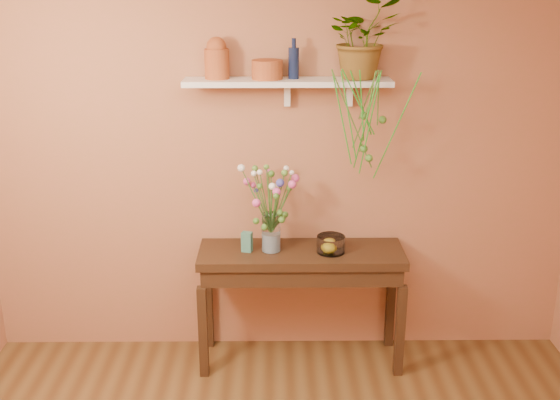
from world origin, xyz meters
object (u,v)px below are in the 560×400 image
(glass_bowl, at_px, (331,245))
(bouquet, at_px, (272,191))
(terracotta_jug, at_px, (217,59))
(blue_bottle, at_px, (294,62))
(spider_plant, at_px, (363,38))
(sideboard, at_px, (301,267))
(glass_vase, at_px, (271,235))

(glass_bowl, bearing_deg, bouquet, 177.13)
(bouquet, relative_size, glass_bowl, 2.62)
(terracotta_jug, bearing_deg, blue_bottle, 0.04)
(spider_plant, bearing_deg, blue_bottle, -178.70)
(bouquet, bearing_deg, sideboard, 2.49)
(terracotta_jug, bearing_deg, bouquet, -21.95)
(spider_plant, height_order, glass_vase, spider_plant)
(terracotta_jug, bearing_deg, sideboard, -13.49)
(spider_plant, distance_m, glass_vase, 1.38)
(sideboard, relative_size, glass_bowl, 7.33)
(blue_bottle, height_order, bouquet, blue_bottle)
(sideboard, distance_m, blue_bottle, 1.34)
(terracotta_jug, height_order, blue_bottle, terracotta_jug)
(sideboard, bearing_deg, terracotta_jug, 166.51)
(spider_plant, xyz_separation_m, glass_vase, (-0.57, -0.14, -1.25))
(blue_bottle, xyz_separation_m, bouquet, (-0.14, -0.14, -0.80))
(sideboard, relative_size, glass_vase, 5.30)
(sideboard, distance_m, bouquet, 0.57)
(spider_plant, bearing_deg, glass_bowl, -136.89)
(sideboard, xyz_separation_m, spider_plant, (0.37, 0.14, 1.48))
(sideboard, height_order, blue_bottle, blue_bottle)
(terracotta_jug, height_order, glass_vase, terracotta_jug)
(sideboard, relative_size, blue_bottle, 5.46)
(terracotta_jug, xyz_separation_m, glass_vase, (0.33, -0.13, -1.13))
(blue_bottle, distance_m, glass_vase, 1.12)
(glass_vase, bearing_deg, terracotta_jug, 159.11)
(blue_bottle, bearing_deg, bouquet, -135.67)
(glass_vase, bearing_deg, bouquet, -61.00)
(terracotta_jug, xyz_separation_m, glass_bowl, (0.73, -0.16, -1.19))
(bouquet, distance_m, glass_bowl, 0.53)
(glass_vase, xyz_separation_m, glass_bowl, (0.39, -0.03, -0.06))
(sideboard, xyz_separation_m, glass_bowl, (0.19, -0.03, 0.17))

